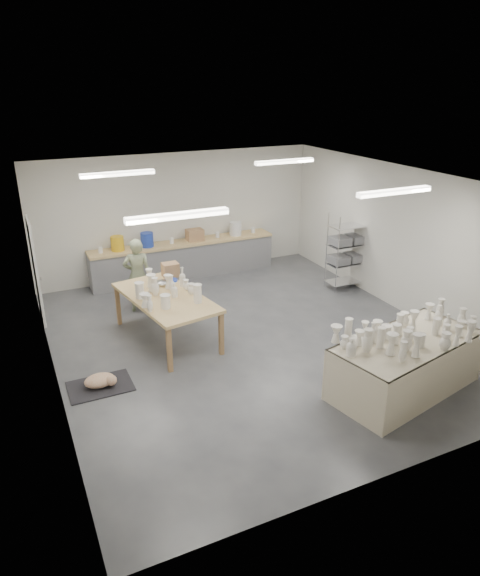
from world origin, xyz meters
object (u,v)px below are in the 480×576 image
drying_table (405,363)px  work_table (165,293)px  potter (138,275)px  red_stool (136,294)px

drying_table → work_table: (-2.83, 3.34, 0.42)m
work_table → potter: bearing=87.0°
work_table → red_stool: work_table is taller
drying_table → potter: (-3.00, 4.75, 0.32)m
drying_table → work_table: work_table is taller
potter → red_stool: size_ratio=4.12×
drying_table → red_stool: bearing=108.7°
potter → red_stool: (-0.00, 0.27, -0.53)m
drying_table → red_stool: 5.85m
red_stool → potter: bearing=-90.0°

